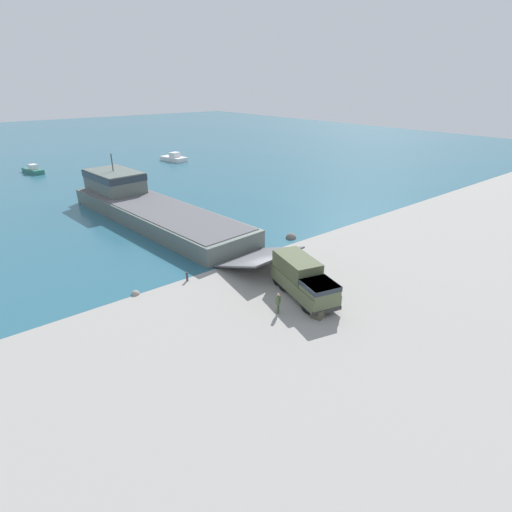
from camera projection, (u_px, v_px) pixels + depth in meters
name	position (u px, v px, depth m)	size (l,w,h in m)	color
ground_plane	(262.00, 277.00, 36.37)	(240.00, 240.00, 0.00)	gray
water_surface	(28.00, 150.00, 103.14)	(240.00, 180.00, 0.01)	#285B70
landing_craft	(145.00, 205.00, 51.61)	(10.12, 37.43, 7.27)	#56605B
military_truck	(303.00, 279.00, 32.63)	(4.25, 7.58, 3.05)	#566042
soldier_on_ramp	(278.00, 302.00, 30.40)	(0.50, 0.43, 1.70)	#475638
moored_boat_a	(174.00, 158.00, 88.76)	(4.07, 6.62, 1.92)	white
moored_boat_b	(33.00, 170.00, 77.09)	(2.99, 5.88, 1.72)	#2D7060
mooring_bollard	(187.00, 276.00, 35.54)	(0.23, 0.23, 0.85)	#333338
cargo_crate	(318.00, 313.00, 30.03)	(0.72, 0.87, 0.72)	#4C4738
shoreline_rock_a	(291.00, 238.00, 45.39)	(1.20, 1.20, 1.20)	#66605B
shoreline_rock_b	(136.00, 294.00, 33.45)	(0.70, 0.70, 0.70)	gray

